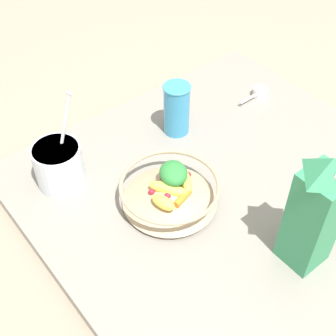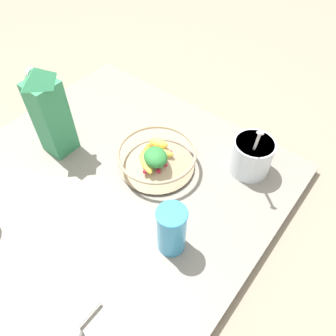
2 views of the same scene
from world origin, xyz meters
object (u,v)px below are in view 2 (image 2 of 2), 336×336
(milk_carton, at_px, (50,112))
(fruit_bowl, at_px, (157,158))
(yogurt_tub, at_px, (252,155))
(drinking_cup, at_px, (172,229))

(milk_carton, bearing_deg, fruit_bowl, 113.23)
(milk_carton, height_order, yogurt_tub, milk_carton)
(fruit_bowl, distance_m, drinking_cup, 0.27)
(milk_carton, height_order, drinking_cup, milk_carton)
(yogurt_tub, height_order, drinking_cup, yogurt_tub)
(fruit_bowl, distance_m, yogurt_tub, 0.28)
(yogurt_tub, bearing_deg, milk_carton, -60.46)
(yogurt_tub, distance_m, drinking_cup, 0.35)
(fruit_bowl, relative_size, yogurt_tub, 1.05)
(fruit_bowl, relative_size, milk_carton, 0.81)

